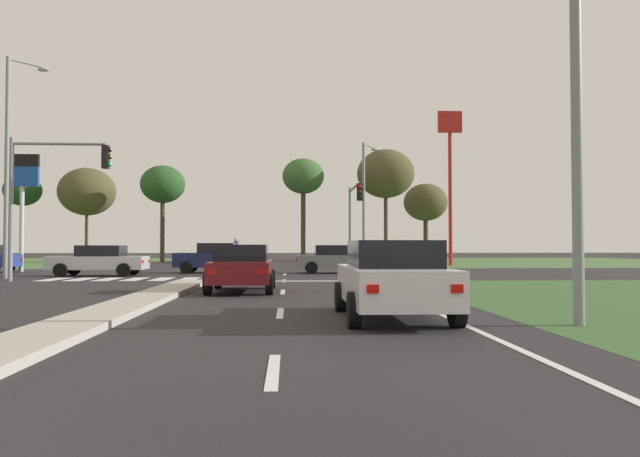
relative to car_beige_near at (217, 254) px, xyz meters
name	(u,v)px	position (x,y,z in m)	size (l,w,h in m)	color
ground_plane	(218,274)	(2.17, -18.25, -0.78)	(200.00, 200.00, 0.00)	#282628
grass_verge_far_right	(519,261)	(27.67, 6.25, -0.77)	(35.00, 35.00, 0.01)	#476B38
median_island_near	(112,311)	(2.17, -37.25, -0.71)	(1.20, 22.00, 0.14)	#ADA89E
median_island_far	(249,261)	(2.17, 6.75, -0.71)	(1.20, 36.00, 0.14)	#ADA89E
lane_dash_near	(273,371)	(5.67, -43.14, -0.77)	(0.14, 2.00, 0.01)	silver
lane_dash_second	(280,313)	(5.67, -37.14, -0.77)	(0.14, 2.00, 0.01)	silver
lane_dash_third	(283,292)	(5.67, -31.14, -0.77)	(0.14, 2.00, 0.01)	silver
lane_dash_fourth	(284,281)	(5.67, -25.14, -0.77)	(0.14, 2.00, 0.01)	silver
lane_dash_fifth	(285,274)	(5.67, -19.14, -0.77)	(0.14, 2.00, 0.01)	silver
edge_line_right	(426,308)	(9.02, -36.25, -0.77)	(0.14, 24.00, 0.01)	silver
stop_bar_near	(291,281)	(5.97, -25.25, -0.77)	(6.40, 0.50, 0.01)	silver
crosswalk_bar_near	(53,279)	(-4.23, -23.45, -0.77)	(0.70, 2.80, 0.01)	silver
crosswalk_bar_second	(81,279)	(-3.08, -23.45, -0.77)	(0.70, 2.80, 0.01)	silver
crosswalk_bar_third	(108,279)	(-1.93, -23.45, -0.77)	(0.70, 2.80, 0.01)	silver
crosswalk_bar_fourth	(135,279)	(-0.78, -23.45, -0.77)	(0.70, 2.80, 0.01)	silver
crosswalk_bar_fifth	(162,279)	(0.37, -23.45, -0.77)	(0.70, 2.80, 0.01)	silver
crosswalk_bar_sixth	(189,279)	(1.52, -23.45, -0.77)	(0.70, 2.80, 0.01)	silver
crosswalk_bar_seventh	(215,279)	(2.67, -23.45, -0.77)	(0.70, 2.80, 0.01)	silver
crosswalk_bar_eighth	(242,279)	(3.82, -23.45, -0.77)	(0.70, 2.80, 0.01)	silver
car_beige_near	(217,254)	(0.00, 0.00, 0.00)	(1.97, 4.27, 1.52)	#BCAD8E
car_maroon_second	(242,267)	(4.38, -30.87, -0.02)	(2.02, 4.25, 1.48)	maroon
car_navy_third	(214,258)	(1.87, -17.15, 0.04)	(4.15, 2.10, 1.60)	#161E47
car_teal_fourth	(230,252)	(-0.08, 11.92, 0.04)	(2.02, 4.15, 1.60)	#19565B
car_white_fifth	(392,279)	(7.89, -38.23, 0.01)	(2.03, 4.38, 1.54)	silver
car_grey_seventh	(335,259)	(8.34, -17.91, -0.02)	(4.21, 2.07, 1.49)	slate
car_silver_eighth	(99,260)	(-3.25, -20.42, -0.02)	(4.55, 1.99, 1.47)	#B7B7BC
traffic_signal_near_left	(47,183)	(-4.01, -24.85, 3.22)	(4.12, 0.32, 5.87)	gray
traffic_signal_far_right	(354,209)	(9.77, -13.81, 2.87)	(0.32, 5.63, 5.19)	gray
street_lamp_near	(569,32)	(10.90, -39.52, 4.53)	(2.12, 1.15, 9.53)	gray
street_lamp_second	(10,156)	(-6.64, -22.30, 4.71)	(1.43, 1.50, 9.95)	gray
street_lamp_third	(365,197)	(11.17, -8.13, 4.08)	(1.40, 1.96, 8.63)	gray
pedestrian_at_median	(236,249)	(2.32, -8.84, 0.50)	(0.34, 0.34, 1.86)	#9E8966
fastfood_pole_sign	(450,153)	(17.99, -5.16, 7.69)	(1.80, 0.40, 11.61)	red
fuel_price_totem	(22,186)	(-9.05, -15.38, 4.05)	(1.80, 0.24, 6.59)	silver
treeline_near	(23,191)	(-19.88, 9.97, 6.03)	(3.55, 3.55, 8.37)	#423323
treeline_second	(87,192)	(-13.61, 9.54, 5.91)	(5.41, 5.41, 9.00)	#423323
treeline_third	(163,185)	(-5.77, 6.58, 6.32)	(4.08, 4.08, 8.90)	#423323
treeline_fourth	(303,177)	(7.19, 5.19, 6.95)	(3.80, 3.80, 9.46)	#423323
treeline_fifth	(386,174)	(14.77, 5.09, 7.28)	(5.26, 5.26, 10.33)	#423323
treeline_sixth	(426,203)	(19.57, 9.95, 5.01)	(4.38, 4.38, 7.70)	#423323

